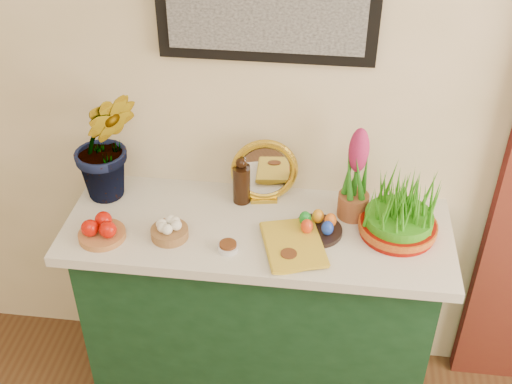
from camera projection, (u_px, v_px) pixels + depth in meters
sideboard at (258, 314)px, 2.60m from camera, size 1.30×0.45×0.85m
tablecloth at (258, 229)px, 2.34m from camera, size 1.40×0.55×0.04m
hyacinth_green at (103, 127)px, 2.31m from camera, size 0.36×0.33×0.59m
apple_bowl at (101, 230)px, 2.25m from camera, size 0.18×0.18×0.08m
garlic_basket at (169, 230)px, 2.26m from camera, size 0.18×0.18×0.07m
vinegar_cruet at (241, 182)px, 2.40m from camera, size 0.07×0.07×0.19m
mirror at (264, 172)px, 2.39m from camera, size 0.26×0.10×0.25m
book at (265, 247)px, 2.20m from camera, size 0.24×0.30×0.04m
spice_dish_left at (228, 247)px, 2.21m from camera, size 0.07×0.07×0.03m
spice_dish_right at (289, 257)px, 2.17m from camera, size 0.07×0.07×0.03m
egg_plate at (317, 226)px, 2.28m from camera, size 0.24×0.24×0.07m
hyacinth_pink at (356, 178)px, 2.28m from camera, size 0.11×0.11×0.37m
wheatgrass_sabzeh at (400, 211)px, 2.23m from camera, size 0.28×0.28×0.23m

